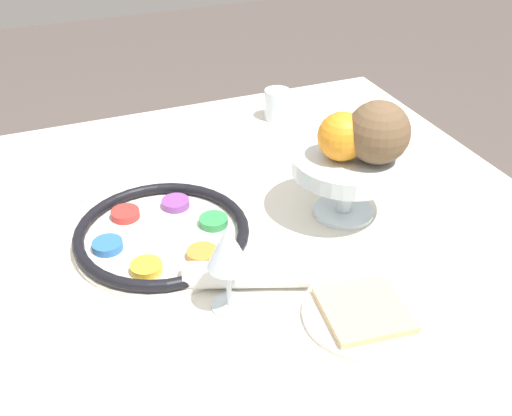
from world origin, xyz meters
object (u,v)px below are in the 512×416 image
object	(u,v)px
fruit_stand	(348,168)
coconut	(378,132)
bread_plate	(364,313)
cup_near	(277,104)
seder_plate	(162,234)
wine_glass	(228,250)
orange_fruit	(342,137)
napkin_roll	(246,274)

from	to	relation	value
fruit_stand	coconut	xyz separation A→B (m)	(0.03, -0.03, 0.08)
bread_plate	cup_near	distance (m)	0.68
seder_plate	fruit_stand	xyz separation A→B (m)	(0.33, -0.04, 0.08)
wine_glass	fruit_stand	bearing A→B (deg)	28.79
fruit_stand	orange_fruit	distance (m)	0.07
seder_plate	orange_fruit	size ratio (longest dim) A/B	3.58
fruit_stand	coconut	world-z (taller)	coconut
orange_fruit	cup_near	bearing A→B (deg)	80.88
seder_plate	bread_plate	world-z (taller)	seder_plate
wine_glass	orange_fruit	bearing A→B (deg)	29.89
seder_plate	bread_plate	bearing A→B (deg)	-51.96
orange_fruit	wine_glass	bearing A→B (deg)	-150.11
coconut	bread_plate	size ratio (longest dim) A/B	0.59
seder_plate	orange_fruit	world-z (taller)	orange_fruit
wine_glass	bread_plate	world-z (taller)	wine_glass
fruit_stand	napkin_roll	xyz separation A→B (m)	(-0.24, -0.12, -0.08)
napkin_roll	wine_glass	bearing A→B (deg)	-139.39
napkin_roll	seder_plate	bearing A→B (deg)	120.08
seder_plate	orange_fruit	xyz separation A→B (m)	(0.31, -0.05, 0.15)
fruit_stand	cup_near	distance (m)	0.42
seder_plate	fruit_stand	bearing A→B (deg)	-7.28
seder_plate	cup_near	bearing A→B (deg)	44.50
seder_plate	napkin_roll	size ratio (longest dim) A/B	1.51
orange_fruit	coconut	distance (m)	0.06
fruit_stand	orange_fruit	xyz separation A→B (m)	(-0.02, -0.00, 0.07)
wine_glass	bread_plate	bearing A→B (deg)	-28.45
wine_glass	coconut	size ratio (longest dim) A/B	1.38
wine_glass	orange_fruit	distance (m)	0.30
wine_glass	seder_plate	bearing A→B (deg)	104.91
wine_glass	bread_plate	size ratio (longest dim) A/B	0.82
orange_fruit	seder_plate	bearing A→B (deg)	171.46
orange_fruit	cup_near	distance (m)	0.44
seder_plate	wine_glass	xyz separation A→B (m)	(0.05, -0.19, 0.09)
orange_fruit	cup_near	xyz separation A→B (m)	(0.07, 0.42, -0.13)
seder_plate	coconut	world-z (taller)	coconut
wine_glass	orange_fruit	size ratio (longest dim) A/B	1.77
wine_glass	orange_fruit	xyz separation A→B (m)	(0.26, 0.15, 0.06)
orange_fruit	bread_plate	xyz separation A→B (m)	(-0.08, -0.24, -0.16)
wine_glass	orange_fruit	world-z (taller)	orange_fruit
bread_plate	seder_plate	bearing A→B (deg)	128.04
fruit_stand	cup_near	bearing A→B (deg)	83.49
orange_fruit	cup_near	world-z (taller)	orange_fruit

